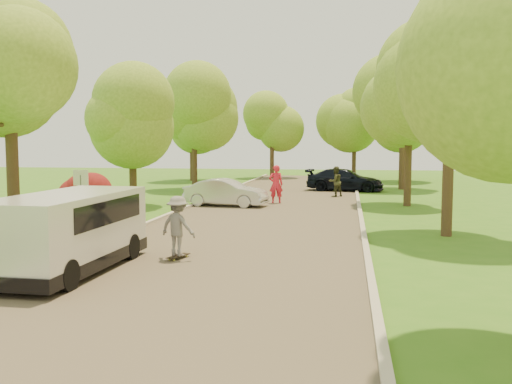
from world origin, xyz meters
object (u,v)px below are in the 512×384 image
Objects in this scene: silver_sedan at (226,193)px; person_olive at (335,182)px; street_sign at (81,187)px; skateboarder at (178,226)px; person_striped at (276,184)px; minivan at (69,231)px; dark_sedan at (345,180)px; longboard at (178,256)px.

person_olive reaches higher than silver_sedan.
street_sign is 1.35× the size of skateboarder.
minivan is at bearing 63.93° from person_striped.
silver_sedan is 2.83m from person_striped.
street_sign is at bearing 23.18° from person_olive.
skateboarder is 14.29m from person_striped.
person_olive is at bearing -82.61° from skateboarder.
minivan is 2.63× the size of person_striped.
street_sign is 20.28m from dark_sedan.
longboard is (2.20, 1.82, -0.92)m from minivan.
person_olive is (2.93, 4.06, -0.11)m from person_striped.
silver_sedan is at bearing 155.90° from dark_sedan.
person_olive is at bearing -82.61° from longboard.
silver_sedan is 4.74× the size of longboard.
person_olive is (8.59, 14.18, -0.69)m from street_sign.
street_sign is 6.51m from longboard.
person_striped is at bearing 18.57° from person_olive.
longboard is at bearing 175.68° from dark_sedan.
person_olive is at bearing 179.26° from dark_sedan.
minivan is 1.06× the size of dark_sedan.
person_olive reaches higher than dark_sedan.
skateboarder is at bearing 42.72° from person_olive.
person_olive is (-0.51, -3.93, 0.16)m from dark_sedan.
street_sign is 6.38m from skateboarder.
dark_sedan reaches higher than longboard.
minivan is (2.60, -5.96, -0.55)m from street_sign.
person_olive is (5.22, 5.70, 0.20)m from silver_sedan.
minivan is at bearing 58.59° from skateboarder.
dark_sedan is at bearing -81.85° from longboard.
skateboarder reaches higher than longboard.
minivan is 1.28× the size of silver_sedan.
dark_sedan is at bearing -128.58° from person_striped.
skateboarder is (1.42, -12.62, 0.24)m from silver_sedan.
silver_sedan is 12.72m from longboard.
street_sign reaches higher than person_olive.
person_striped is at bearing 163.33° from dark_sedan.
person_striped reaches higher than skateboarder.
person_olive is (5.99, 20.14, -0.14)m from minivan.
skateboarder is at bearing -40.81° from street_sign.
minivan is 2.97× the size of person_olive.
skateboarder is 18.71m from person_olive.
silver_sedan is at bearing 88.46° from minivan.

